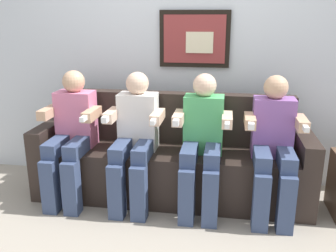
# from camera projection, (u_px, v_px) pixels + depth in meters

# --- Properties ---
(ground_plane) EXTENTS (6.19, 6.19, 0.00)m
(ground_plane) POSITION_uv_depth(u_px,v_px,m) (165.00, 213.00, 3.01)
(ground_plane) COLOR #9E9384
(back_wall_assembly) EXTENTS (4.76, 0.10, 2.60)m
(back_wall_assembly) POSITION_uv_depth(u_px,v_px,m) (179.00, 44.00, 3.36)
(back_wall_assembly) COLOR silver
(back_wall_assembly) RESTS_ON ground_plane
(couch) EXTENTS (2.36, 0.58, 0.90)m
(couch) POSITION_uv_depth(u_px,v_px,m) (171.00, 163.00, 3.23)
(couch) COLOR #2D231E
(couch) RESTS_ON ground_plane
(person_leftmost) EXTENTS (0.46, 0.56, 1.11)m
(person_leftmost) POSITION_uv_depth(u_px,v_px,m) (72.00, 132.00, 3.11)
(person_leftmost) COLOR pink
(person_leftmost) RESTS_ON ground_plane
(person_left_center) EXTENTS (0.46, 0.56, 1.11)m
(person_left_center) POSITION_uv_depth(u_px,v_px,m) (135.00, 135.00, 3.03)
(person_left_center) COLOR white
(person_left_center) RESTS_ON ground_plane
(person_right_center) EXTENTS (0.46, 0.56, 1.11)m
(person_right_center) POSITION_uv_depth(u_px,v_px,m) (202.00, 138.00, 2.94)
(person_right_center) COLOR #4CB266
(person_right_center) RESTS_ON ground_plane
(person_rightmost) EXTENTS (0.46, 0.56, 1.11)m
(person_rightmost) POSITION_uv_depth(u_px,v_px,m) (273.00, 142.00, 2.86)
(person_rightmost) COLOR #8C59A5
(person_rightmost) RESTS_ON ground_plane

